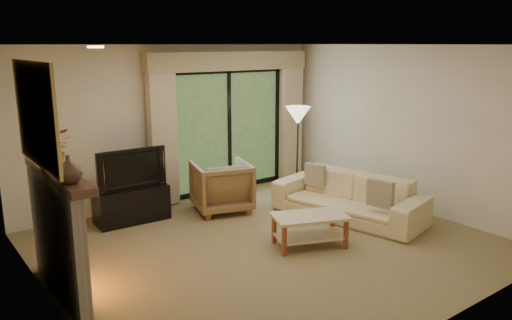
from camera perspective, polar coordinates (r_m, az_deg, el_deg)
floor at (r=6.75m, az=1.55°, el=-9.59°), size 5.50×5.50×0.00m
ceiling at (r=6.23m, az=1.70°, el=13.04°), size 5.50×5.50×0.00m
wall_back at (r=8.43m, az=-9.01°, el=4.05°), size 5.00×0.00×5.00m
wall_front at (r=4.73m, az=20.82°, el=-3.84°), size 5.00×0.00×5.00m
wall_left at (r=5.17m, az=-23.03°, el=-2.61°), size 0.00×5.00×5.00m
wall_right at (r=8.33m, az=16.65°, el=3.55°), size 0.00×5.00×5.00m
fireplace at (r=5.57m, az=-21.77°, el=-8.07°), size 0.24×1.70×1.37m
mirror at (r=5.25m, az=-23.84°, el=4.79°), size 0.07×1.45×1.02m
sliding_door at (r=8.93m, az=-3.14°, el=3.40°), size 2.26×0.10×2.16m
curtain_left at (r=8.15m, az=-10.63°, el=2.97°), size 0.45×0.18×2.35m
curtain_right at (r=9.63m, az=3.94°, el=4.71°), size 0.45×0.18×2.35m
cornice at (r=8.73m, az=-2.90°, el=11.23°), size 3.20×0.24×0.32m
media_console at (r=7.73m, az=-14.03°, el=-4.90°), size 1.08×0.52×0.53m
tv at (r=7.58m, az=-14.27°, el=-0.84°), size 1.04×0.18×0.60m
armchair at (r=7.95m, az=-3.97°, el=-3.03°), size 1.06×1.08×0.80m
sofa at (r=7.74m, az=10.50°, el=-4.16°), size 1.39×2.44×0.67m
pillow_near at (r=7.21m, az=14.02°, el=-3.76°), size 0.18×0.39×0.38m
pillow_far at (r=8.07m, az=6.75°, el=-1.68°), size 0.17×0.36×0.35m
coffee_table at (r=6.66m, az=6.13°, el=-8.02°), size 1.08×0.84×0.43m
floor_lamp at (r=8.59m, az=4.74°, el=0.88°), size 0.55×0.55×1.58m
vase at (r=4.84m, az=-20.64°, el=-1.01°), size 0.25×0.25×0.26m
branches at (r=5.29m, az=-22.26°, el=1.09°), size 0.50×0.47×0.45m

